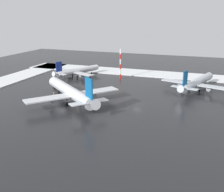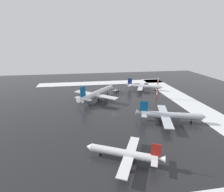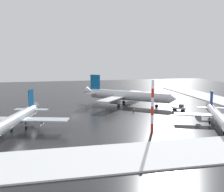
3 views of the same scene
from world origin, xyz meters
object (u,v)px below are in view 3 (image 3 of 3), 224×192
pushback_tug (179,108)px  airplane_far_rear (127,95)px  ground_crew_by_nose_gear (152,104)px  antenna_mast (152,106)px  ground_crew_near_tug (133,110)px  airplane_parked_starboard (217,116)px  airplane_parked_portside (15,120)px

pushback_tug → airplane_far_rear: bearing=-177.3°
ground_crew_by_nose_gear → antenna_mast: size_ratio=0.12×
pushback_tug → ground_crew_near_tug: (-17.58, 1.19, -0.31)m
ground_crew_near_tug → pushback_tug: bearing=71.4°
pushback_tug → ground_crew_near_tug: bearing=-135.4°
ground_crew_by_nose_gear → ground_crew_near_tug: same height
airplane_far_rear → pushback_tug: bearing=-5.9°
airplane_far_rear → ground_crew_by_nose_gear: (9.74, -4.34, -3.04)m
airplane_far_rear → airplane_parked_starboard: airplane_far_rear is taller
airplane_parked_starboard → antenna_mast: (-21.62, -2.87, 4.26)m
antenna_mast → airplane_parked_portside: bearing=166.3°
airplane_parked_starboard → antenna_mast: 22.22m
ground_crew_near_tug → airplane_parked_starboard: bearing=23.8°
airplane_far_rear → antenna_mast: antenna_mast is taller
pushback_tug → antenna_mast: bearing=-80.8°
airplane_parked_portside → airplane_parked_starboard: size_ratio=1.17×
airplane_far_rear → airplane_parked_portside: size_ratio=1.01×
airplane_parked_portside → ground_crew_near_tug: size_ratio=19.63×
airplane_parked_portside → pushback_tug: 58.95m
airplane_parked_starboard → pushback_tug: 22.37m
ground_crew_by_nose_gear → antenna_mast: 40.32m
airplane_far_rear → ground_crew_by_nose_gear: bearing=15.8°
ground_crew_by_nose_gear → antenna_mast: (-14.35, -37.16, 6.24)m
airplane_parked_portside → ground_crew_near_tug: bearing=131.0°
airplane_parked_starboard → ground_crew_by_nose_gear: (-7.27, 34.29, -1.98)m
airplane_parked_portside → airplane_far_rear: bearing=145.6°
pushback_tug → ground_crew_near_tug: 17.62m
airplane_far_rear → airplane_parked_portside: 52.20m
airplane_parked_starboard → pushback_tug: airplane_parked_starboard is taller
airplane_far_rear → ground_crew_by_nose_gear: 11.09m
airplane_far_rear → airplane_parked_portside: airplane_far_rear is taller
airplane_far_rear → pushback_tug: (15.92, -16.35, -2.73)m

